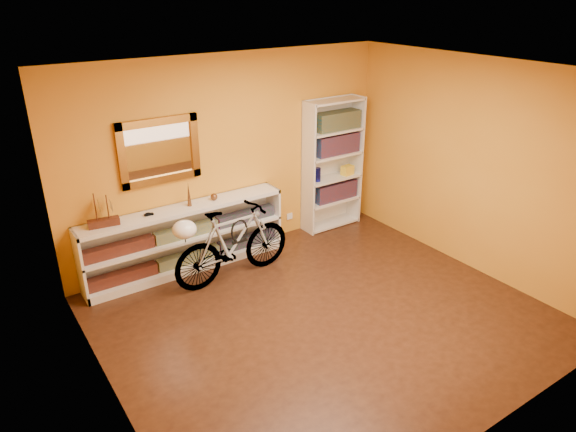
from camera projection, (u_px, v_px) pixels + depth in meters
floor at (324, 317)px, 5.70m from camera, size 4.50×4.00×0.01m
ceiling at (332, 73)px, 4.64m from camera, size 4.50×4.00×0.01m
back_wall at (231, 157)px, 6.68m from camera, size 4.50×0.01×2.60m
left_wall at (97, 272)px, 4.01m from camera, size 0.01×4.00×2.60m
right_wall at (474, 167)px, 6.33m from camera, size 0.01×4.00×2.60m
gilt_mirror at (160, 151)px, 6.07m from camera, size 0.98×0.06×0.78m
wall_socket at (290, 216)px, 7.56m from camera, size 0.09×0.02×0.09m
console_unit at (186, 239)px, 6.50m from camera, size 2.60×0.35×0.85m
cd_row_lower at (189, 257)px, 6.59m from camera, size 2.50×0.13×0.14m
cd_row_upper at (186, 231)px, 6.44m from camera, size 2.50×0.13×0.14m
model_ship at (102, 209)px, 5.75m from camera, size 0.35×0.17×0.40m
toy_car at (149, 215)px, 6.10m from camera, size 0.00×0.00×0.00m
bronze_ornament at (189, 194)px, 6.30m from camera, size 0.05×0.05×0.31m
decorative_orb at (214, 197)px, 6.52m from camera, size 0.09×0.09×0.09m
bookcase at (333, 165)px, 7.50m from camera, size 0.90×0.30×1.90m
book_row_a at (334, 190)px, 7.69m from camera, size 0.70×0.22×0.26m
book_row_b at (336, 144)px, 7.40m from camera, size 0.70×0.22×0.28m
book_row_c at (337, 121)px, 7.26m from camera, size 0.70×0.22×0.25m
travel_mug at (318, 175)px, 7.37m from camera, size 0.09×0.09×0.20m
red_tin at (321, 125)px, 7.17m from camera, size 0.17×0.17×0.19m
yellow_bag at (347, 170)px, 7.64m from camera, size 0.19×0.14×0.14m
bicycle at (233, 243)px, 6.28m from camera, size 0.48×1.62×0.94m
helmet at (184, 230)px, 5.80m from camera, size 0.28×0.26×0.21m
u_lock at (239, 231)px, 6.27m from camera, size 0.23×0.02×0.23m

